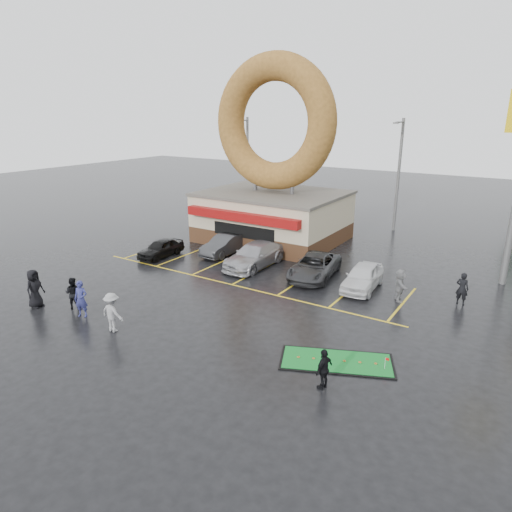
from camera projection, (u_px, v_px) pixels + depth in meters
The scene contains 18 objects.
ground at pixel (193, 305), 23.40m from camera, with size 120.00×120.00×0.00m, color black.
donut_shop at pixel (273, 182), 33.99m from camera, with size 10.20×8.70×13.50m.
streetlight_left at pixel (247, 163), 43.07m from camera, with size 0.40×2.21×9.00m.
streetlight_mid at pixel (398, 173), 36.65m from camera, with size 0.40×2.21×9.00m.
car_black at pixel (161, 248), 30.95m from camera, with size 1.44×3.58×1.22m, color black.
car_dgrey at pixel (225, 245), 31.49m from camera, with size 1.44×4.12×1.36m, color #303133.
car_silver at pixel (254, 255), 29.00m from camera, with size 2.07×5.09×1.48m, color #9D9CA1.
car_grey at pixel (314, 266), 27.15m from camera, with size 2.25×4.88×1.36m, color #2F3032.
car_white at pixel (363, 277), 25.35m from camera, with size 1.65×4.09×1.39m, color silver.
person_blue at pixel (81, 299), 21.84m from camera, with size 0.66×0.43×1.81m, color navy.
person_blackjkt at pixel (73, 293), 22.75m from camera, with size 0.80×0.62×1.64m, color black.
person_hoodie at pixel (112, 312), 20.36m from camera, with size 1.18×0.68×1.83m, color #939496.
person_bystander at pixel (35, 288), 22.89m from camera, with size 0.97×0.63×1.98m, color black.
person_cameraman at pixel (324, 369), 16.14m from camera, with size 0.91×0.38×1.55m, color black.
person_walker_near at pixel (400, 285), 23.67m from camera, with size 1.61×0.51×1.73m, color gray.
person_walker_far at pixel (462, 289), 23.24m from camera, with size 0.63×0.41×1.72m, color black.
dumpster at pixel (220, 223), 37.87m from camera, with size 1.80×1.20×1.30m, color #1A4420.
putting_green at pixel (337, 361), 18.05m from camera, with size 4.83×3.51×0.55m.
Camera 1 is at (14.37, -16.37, 9.49)m, focal length 32.00 mm.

